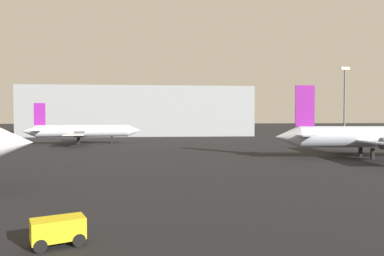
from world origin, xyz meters
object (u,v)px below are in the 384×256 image
Objects in this scene: airplane_on_taxiway at (372,137)px; baggage_cart at (58,230)px; light_mast_right at (345,98)px; airplane_distant at (82,131)px.

airplane_on_taxiway is 48.52m from baggage_cart.
airplane_on_taxiway is 49.18m from light_mast_right.
airplane_distant is 69.41m from light_mast_right.
baggage_cart is 0.14× the size of light_mast_right.
light_mast_right reaches higher than airplane_on_taxiway.
airplane_distant is at bearing -168.48° from light_mast_right.
airplane_distant is at bearing -102.39° from baggage_cart.
light_mast_right is (55.37, 77.06, 10.31)m from baggage_cart.
airplane_distant is (-48.00, 30.66, -0.23)m from airplane_on_taxiway.
light_mast_right reaches higher than baggage_cart.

